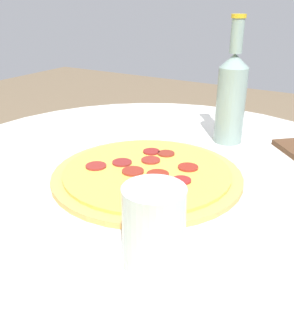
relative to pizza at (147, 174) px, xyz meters
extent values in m
cylinder|color=silver|center=(0.02, -0.06, -0.37)|extent=(0.08, 0.08, 0.68)
cylinder|color=silver|center=(0.02, -0.06, -0.02)|extent=(0.97, 0.97, 0.02)
cylinder|color=tan|center=(0.00, 0.00, 0.00)|extent=(0.36, 0.36, 0.01)
cylinder|color=#E0BC4C|center=(0.00, 0.00, 0.01)|extent=(0.31, 0.31, 0.01)
cylinder|color=maroon|center=(0.04, -0.08, 0.01)|extent=(0.03, 0.03, 0.00)
cylinder|color=maroon|center=(0.02, 0.02, 0.01)|extent=(0.04, 0.04, 0.00)
cylinder|color=maroon|center=(-0.08, 0.01, 0.01)|extent=(0.03, 0.03, 0.00)
cylinder|color=maroon|center=(0.02, -0.04, 0.01)|extent=(0.04, 0.04, 0.00)
cylinder|color=maroon|center=(0.06, 0.00, 0.01)|extent=(0.04, 0.04, 0.00)
cylinder|color=maroon|center=(-0.06, -0.05, 0.01)|extent=(0.04, 0.04, 0.00)
cylinder|color=maroon|center=(-0.03, 0.01, 0.01)|extent=(0.04, 0.04, 0.00)
cylinder|color=maroon|center=(-0.05, 0.07, 0.01)|extent=(0.03, 0.03, 0.00)
cylinder|color=maroon|center=(0.01, -0.09, 0.01)|extent=(0.03, 0.03, 0.00)
cylinder|color=maroon|center=(0.09, 0.04, 0.01)|extent=(0.04, 0.04, 0.00)
cylinder|color=gray|center=(-0.06, -0.27, 0.08)|extent=(0.07, 0.07, 0.17)
cone|color=gray|center=(-0.06, -0.27, 0.18)|extent=(0.07, 0.07, 0.03)
cylinder|color=gray|center=(-0.06, -0.27, 0.23)|extent=(0.03, 0.03, 0.07)
cylinder|color=gold|center=(-0.06, -0.27, 0.27)|extent=(0.03, 0.03, 0.01)
cylinder|color=silver|center=(-0.14, 0.21, 0.05)|extent=(0.08, 0.08, 0.11)
camera|label=1|loc=(-0.33, 0.54, 0.30)|focal=40.00mm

